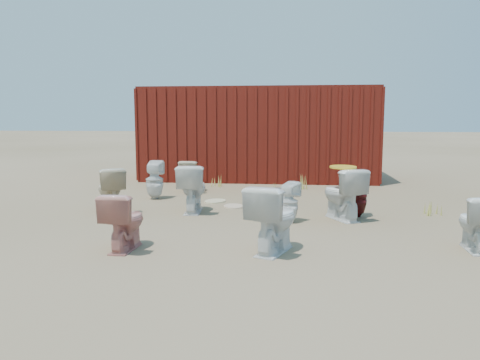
# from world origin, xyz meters

# --- Properties ---
(ground) EXTENTS (100.00, 100.00, 0.00)m
(ground) POSITION_xyz_m (0.00, 0.00, 0.00)
(ground) COLOR brown
(ground) RESTS_ON ground
(shipping_container) EXTENTS (6.00, 2.40, 2.40)m
(shipping_container) POSITION_xyz_m (0.00, 5.20, 1.20)
(shipping_container) COLOR #51160D
(shipping_container) RESTS_ON ground
(toilet_front_a) EXTENTS (0.52, 0.85, 0.83)m
(toilet_front_a) POSITION_xyz_m (-0.81, 0.42, 0.42)
(toilet_front_a) COLOR white
(toilet_front_a) RESTS_ON ground
(toilet_front_pink) EXTENTS (0.44, 0.73, 0.72)m
(toilet_front_pink) POSITION_xyz_m (-1.15, -1.96, 0.36)
(toilet_front_pink) COLOR tan
(toilet_front_pink) RESTS_ON ground
(toilet_front_c) EXTENTS (0.72, 0.93, 0.83)m
(toilet_front_c) POSITION_xyz_m (0.69, -1.87, 0.42)
(toilet_front_c) COLOR white
(toilet_front_c) RESTS_ON ground
(toilet_front_maroon) EXTENTS (0.35, 0.35, 0.69)m
(toilet_front_maroon) POSITION_xyz_m (1.97, 0.34, 0.35)
(toilet_front_maroon) COLOR #520F0E
(toilet_front_maroon) RESTS_ON ground
(toilet_front_e) EXTENTS (0.41, 0.69, 0.69)m
(toilet_front_e) POSITION_xyz_m (3.15, -1.52, 0.35)
(toilet_front_e) COLOR white
(toilet_front_e) RESTS_ON ground
(toilet_back_a) EXTENTS (0.35, 0.36, 0.77)m
(toilet_back_a) POSITION_xyz_m (-1.84, 1.64, 0.39)
(toilet_back_a) COLOR white
(toilet_back_a) RESTS_ON ground
(toilet_back_beige_left) EXTENTS (0.77, 0.87, 0.77)m
(toilet_back_beige_left) POSITION_xyz_m (-2.24, 0.31, 0.39)
(toilet_back_beige_left) COLOR beige
(toilet_back_beige_left) RESTS_ON ground
(toilet_back_beige_right) EXTENTS (0.50, 0.75, 0.70)m
(toilet_back_beige_right) POSITION_xyz_m (-1.28, 2.62, 0.35)
(toilet_back_beige_right) COLOR beige
(toilet_back_beige_right) RESTS_ON ground
(toilet_back_yellowlid) EXTENTS (0.79, 0.94, 0.84)m
(toilet_back_yellowlid) POSITION_xyz_m (1.70, 0.11, 0.42)
(toilet_back_yellowlid) COLOR white
(toilet_back_yellowlid) RESTS_ON ground
(toilet_back_e) EXTENTS (0.40, 0.40, 0.64)m
(toilet_back_e) POSITION_xyz_m (0.86, -0.21, 0.32)
(toilet_back_e) COLOR white
(toilet_back_e) RESTS_ON ground
(yellow_lid) EXTENTS (0.42, 0.53, 0.02)m
(yellow_lid) POSITION_xyz_m (1.70, 0.11, 0.85)
(yellow_lid) COLOR gold
(yellow_lid) RESTS_ON toilet_back_yellowlid
(loose_tank) EXTENTS (0.50, 0.21, 0.35)m
(loose_tank) POSITION_xyz_m (0.52, 1.05, 0.17)
(loose_tank) COLOR white
(loose_tank) RESTS_ON ground
(loose_lid_near) EXTENTS (0.54, 0.60, 0.02)m
(loose_lid_near) POSITION_xyz_m (-0.58, 1.46, 0.01)
(loose_lid_near) COLOR beige
(loose_lid_near) RESTS_ON ground
(loose_lid_far) EXTENTS (0.44, 0.52, 0.02)m
(loose_lid_far) POSITION_xyz_m (-0.16, 0.97, 0.01)
(loose_lid_far) COLOR beige
(loose_lid_far) RESTS_ON ground
(weed_clump_a) EXTENTS (0.36, 0.36, 0.30)m
(weed_clump_a) POSITION_xyz_m (-2.27, 3.18, 0.15)
(weed_clump_a) COLOR #AAA444
(weed_clump_a) RESTS_ON ground
(weed_clump_b) EXTENTS (0.32, 0.32, 0.24)m
(weed_clump_b) POSITION_xyz_m (0.52, 2.49, 0.12)
(weed_clump_b) COLOR #AAA444
(weed_clump_b) RESTS_ON ground
(weed_clump_c) EXTENTS (0.36, 0.36, 0.34)m
(weed_clump_c) POSITION_xyz_m (2.12, 2.89, 0.17)
(weed_clump_c) COLOR #AAA444
(weed_clump_c) RESTS_ON ground
(weed_clump_d) EXTENTS (0.30, 0.30, 0.28)m
(weed_clump_d) POSITION_xyz_m (-0.88, 3.50, 0.14)
(weed_clump_d) COLOR #AAA444
(weed_clump_d) RESTS_ON ground
(weed_clump_e) EXTENTS (0.34, 0.34, 0.33)m
(weed_clump_e) POSITION_xyz_m (1.07, 3.30, 0.16)
(weed_clump_e) COLOR #AAA444
(weed_clump_e) RESTS_ON ground
(weed_clump_f) EXTENTS (0.28, 0.28, 0.21)m
(weed_clump_f) POSITION_xyz_m (3.26, 0.63, 0.11)
(weed_clump_f) COLOR #AAA444
(weed_clump_f) RESTS_ON ground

